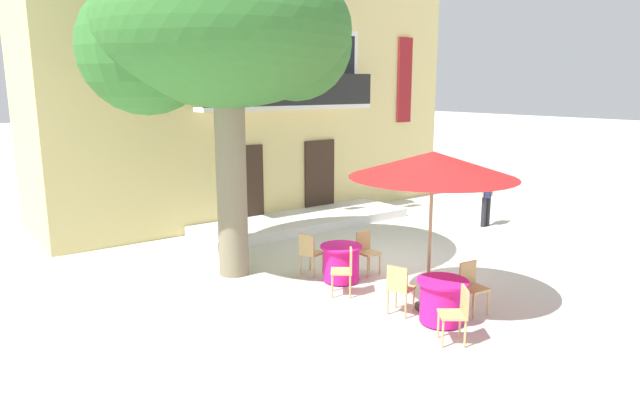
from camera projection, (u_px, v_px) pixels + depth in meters
name	position (u px, v px, depth m)	size (l,w,h in m)	color
ground_plane	(391.00, 262.00, 12.66)	(120.00, 120.00, 0.00)	beige
building_facade	(249.00, 92.00, 17.60)	(13.00, 5.09, 7.50)	#DBC67F
entrance_step_platform	(303.00, 221.00, 15.99)	(6.40, 1.98, 0.25)	silver
plane_tree	(222.00, 36.00, 10.90)	(5.26, 4.62, 6.58)	#7F755B
cafe_table_near_tree	(341.00, 263.00, 11.35)	(0.86, 0.86, 0.76)	#DB1984
cafe_chair_near_tree_0	(310.00, 251.00, 11.69)	(0.50, 0.50, 0.91)	tan
cafe_chair_near_tree_1	(345.00, 268.00, 10.58)	(0.56, 0.56, 0.91)	tan
cafe_chair_near_tree_2	(366.00, 249.00, 11.82)	(0.40, 0.40, 0.91)	tan
cafe_table_middle	(442.00, 301.00, 9.34)	(0.86, 0.86, 0.76)	#DB1984
cafe_chair_middle_0	(457.00, 311.00, 8.58)	(0.56, 0.56, 0.91)	tan
cafe_chair_middle_1	(471.00, 284.00, 9.75)	(0.44, 0.44, 0.91)	tan
cafe_chair_middle_2	(399.00, 286.00, 9.65)	(0.52, 0.52, 0.91)	tan
cafe_umbrella	(433.00, 165.00, 9.49)	(2.90, 2.90, 2.85)	#997A56
pedestrian_near_entrance	(487.00, 194.00, 15.72)	(0.53, 0.35, 1.64)	#232328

